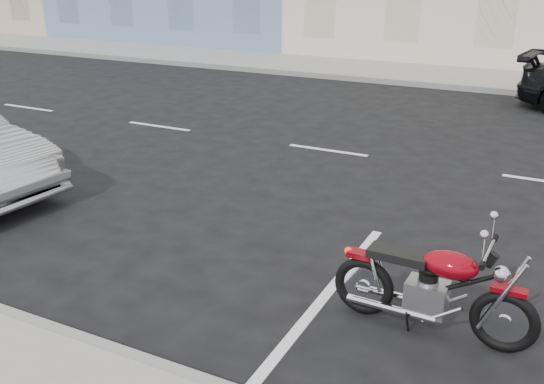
# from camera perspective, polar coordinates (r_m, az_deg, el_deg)

# --- Properties ---
(ground) EXTENTS (120.00, 120.00, 0.00)m
(ground) POSITION_cam_1_polar(r_m,az_deg,el_deg) (11.21, 14.81, 2.46)
(ground) COLOR black
(ground) RESTS_ON ground
(sidewalk_far) EXTENTS (80.00, 3.40, 0.15)m
(sidewalk_far) POSITION_cam_1_polar(r_m,az_deg,el_deg) (20.71, 6.57, 11.53)
(sidewalk_far) COLOR gray
(sidewalk_far) RESTS_ON ground
(curb_far) EXTENTS (80.00, 0.12, 0.16)m
(curb_far) POSITION_cam_1_polar(r_m,az_deg,el_deg) (19.14, 4.74, 10.84)
(curb_far) COLOR gray
(curb_far) RESTS_ON ground
(motorcycle) EXTENTS (2.00, 0.66, 1.00)m
(motorcycle) POSITION_cam_1_polar(r_m,az_deg,el_deg) (6.02, 21.43, -10.22)
(motorcycle) COLOR black
(motorcycle) RESTS_ON ground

